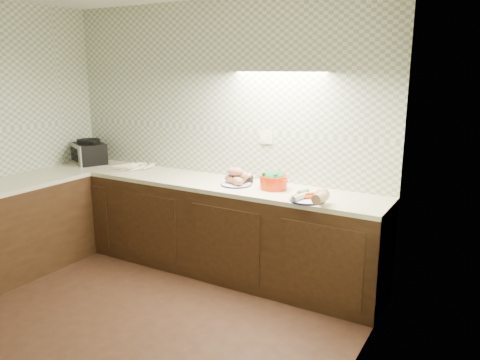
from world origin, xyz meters
The scene contains 8 objects.
room centered at (0.00, 0.00, 1.63)m, with size 3.60×3.60×2.60m.
counter centered at (-0.68, 0.68, 0.45)m, with size 3.60×3.60×0.90m.
toaster_oven centered at (-1.56, 1.52, 1.03)m, with size 0.48×0.44×0.28m.
parsnip_pile centered at (-0.82, 1.51, 0.94)m, with size 0.39×0.39×0.08m.
sweet_potato_plate centered at (0.40, 1.50, 0.96)m, with size 0.30×0.29×0.17m.
onion_bowl centered at (0.42, 1.62, 0.94)m, with size 0.15×0.15×0.12m.
dutch_oven centered at (0.76, 1.54, 0.98)m, with size 0.32×0.32×0.17m.
veg_plate centered at (1.23, 1.32, 0.95)m, with size 0.37×0.32×0.13m.
Camera 1 is at (2.54, -2.13, 1.96)m, focal length 35.00 mm.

